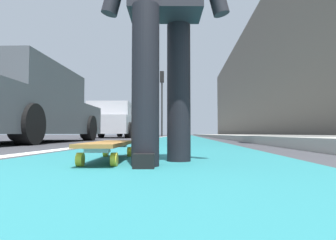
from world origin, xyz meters
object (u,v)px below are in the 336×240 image
parked_car_far (139,126)px  traffic_light (162,92)px  skateboard (109,145)px  parked_car_near (21,106)px  parked_car_mid (113,122)px

parked_car_far → traffic_light: 3.56m
traffic_light → parked_car_far: bearing=149.6°
skateboard → parked_car_near: bearing=37.1°
skateboard → traffic_light: bearing=3.8°
skateboard → parked_car_far: bearing=8.8°
parked_car_near → parked_car_mid: parked_car_mid is taller
parked_car_mid → traffic_light: 8.50m
parked_car_near → parked_car_mid: 6.85m
parked_car_far → traffic_light: traffic_light is taller
parked_car_mid → traffic_light: (7.99, -1.45, 2.49)m
parked_car_mid → parked_car_near: bearing=179.7°
parked_car_near → parked_car_far: size_ratio=1.00×
skateboard → parked_car_mid: 10.81m
parked_car_near → traffic_light: (14.84, -1.48, 2.50)m
parked_car_far → traffic_light: size_ratio=0.98×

